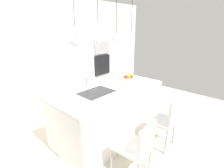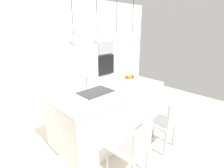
{
  "view_description": "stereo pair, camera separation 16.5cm",
  "coord_description": "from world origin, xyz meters",
  "px_view_note": "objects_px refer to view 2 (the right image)",
  "views": [
    {
      "loc": [
        -2.03,
        -1.96,
        1.97
      ],
      "look_at": [
        0.1,
        0.0,
        0.99
      ],
      "focal_mm": 27.59,
      "sensor_mm": 36.0,
      "label": 1
    },
    {
      "loc": [
        -1.92,
        -2.08,
        1.97
      ],
      "look_at": [
        0.1,
        0.0,
        0.99
      ],
      "focal_mm": 27.59,
      "sensor_mm": 36.0,
      "label": 2
    }
  ],
  "objects_px": {
    "fruit_bowl": "(129,79)",
    "oven": "(106,65)",
    "microwave": "(106,48)",
    "chair_middle": "(164,121)",
    "chair_near": "(131,146)"
  },
  "relations": [
    {
      "from": "fruit_bowl",
      "to": "chair_middle",
      "type": "xyz_separation_m",
      "value": [
        -0.18,
        -0.91,
        -0.47
      ]
    },
    {
      "from": "chair_near",
      "to": "chair_middle",
      "type": "relative_size",
      "value": 0.9
    },
    {
      "from": "chair_near",
      "to": "chair_middle",
      "type": "xyz_separation_m",
      "value": [
        0.81,
        -0.0,
        0.05
      ]
    },
    {
      "from": "fruit_bowl",
      "to": "chair_near",
      "type": "xyz_separation_m",
      "value": [
        -0.99,
        -0.91,
        -0.52
      ]
    },
    {
      "from": "chair_near",
      "to": "chair_middle",
      "type": "height_order",
      "value": "chair_middle"
    },
    {
      "from": "fruit_bowl",
      "to": "microwave",
      "type": "height_order",
      "value": "microwave"
    },
    {
      "from": "fruit_bowl",
      "to": "oven",
      "type": "distance_m",
      "value": 1.78
    },
    {
      "from": "microwave",
      "to": "fruit_bowl",
      "type": "bearing_deg",
      "value": -117.43
    },
    {
      "from": "fruit_bowl",
      "to": "chair_middle",
      "type": "distance_m",
      "value": 1.04
    },
    {
      "from": "fruit_bowl",
      "to": "microwave",
      "type": "relative_size",
      "value": 0.51
    },
    {
      "from": "microwave",
      "to": "chair_near",
      "type": "xyz_separation_m",
      "value": [
        -1.81,
        -2.49,
        -0.93
      ]
    },
    {
      "from": "chair_middle",
      "to": "chair_near",
      "type": "bearing_deg",
      "value": 179.74
    },
    {
      "from": "microwave",
      "to": "chair_middle",
      "type": "bearing_deg",
      "value": -111.79
    },
    {
      "from": "oven",
      "to": "chair_near",
      "type": "xyz_separation_m",
      "value": [
        -1.81,
        -2.49,
        -0.43
      ]
    },
    {
      "from": "microwave",
      "to": "oven",
      "type": "relative_size",
      "value": 0.96
    }
  ]
}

